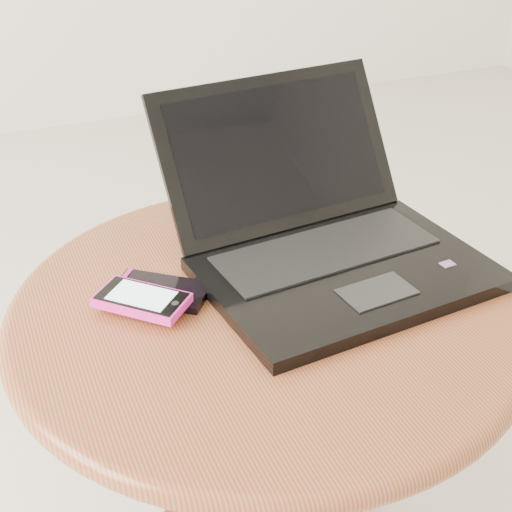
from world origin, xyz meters
name	(u,v)px	position (x,y,z in m)	size (l,w,h in m)	color
table	(265,368)	(0.03, 0.06, 0.38)	(0.60, 0.60, 0.48)	brown
laptop	(325,236)	(0.13, 0.11, 0.51)	(0.36, 0.37, 0.19)	black
phone_black	(161,291)	(-0.08, 0.11, 0.48)	(0.12, 0.11, 0.01)	black
phone_pink	(142,300)	(-0.11, 0.09, 0.49)	(0.11, 0.11, 0.01)	#F525A8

